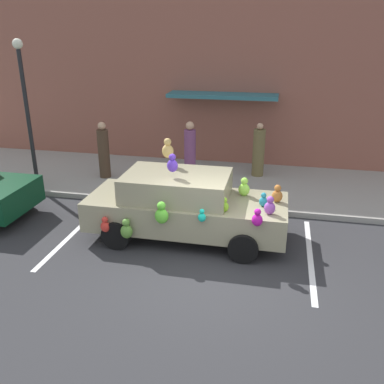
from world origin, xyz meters
TOP-DOWN VIEW (x-y plane):
  - ground_plane at (0.00, 0.00)m, footprint 60.00×60.00m
  - sidewalk at (0.00, 5.00)m, footprint 24.00×4.00m
  - storefront_building at (-0.01, 7.14)m, footprint 24.00×1.25m
  - parking_stripe_front at (1.89, 1.00)m, footprint 0.12×3.60m
  - parking_stripe_rear at (-3.64, 1.00)m, footprint 0.12×3.60m
  - plush_covered_car at (-0.98, 1.37)m, footprint 4.55×2.10m
  - teddy_bear_on_sidewalk at (-2.04, 3.59)m, footprint 0.32×0.27m
  - street_lamp_post at (-6.09, 3.50)m, footprint 0.28×0.28m
  - pedestrian_near_shopfront at (-1.65, 5.04)m, footprint 0.36×0.36m
  - pedestrian_walking_past at (0.43, 5.76)m, footprint 0.38×0.38m
  - pedestrian_by_lamp at (-4.33, 4.59)m, footprint 0.35×0.35m

SIDE VIEW (x-z plane):
  - ground_plane at x=0.00m, z-range 0.00..0.00m
  - parking_stripe_front at x=1.89m, z-range 0.00..0.01m
  - parking_stripe_rear at x=-3.64m, z-range 0.00..0.01m
  - sidewalk at x=0.00m, z-range 0.00..0.15m
  - teddy_bear_on_sidewalk at x=-2.04m, z-range 0.13..0.74m
  - plush_covered_car at x=-0.98m, z-range -0.31..1.91m
  - pedestrian_walking_past at x=0.43m, z-range 0.08..1.79m
  - pedestrian_by_lamp at x=-4.33m, z-range 0.09..1.87m
  - pedestrian_near_shopfront at x=-1.65m, z-range 0.09..1.91m
  - street_lamp_post at x=-6.09m, z-range 0.60..4.80m
  - storefront_building at x=-0.01m, z-range -0.01..6.39m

